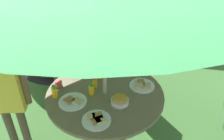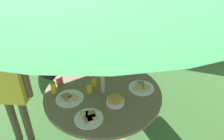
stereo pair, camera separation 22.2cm
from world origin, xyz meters
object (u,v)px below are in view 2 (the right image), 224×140
at_px(child_in_yellow_shirt, 7,79).
at_px(juice_bottle_near_left, 100,73).
at_px(plate_front_edge, 70,98).
at_px(cup_near, 59,80).
at_px(wooden_chair, 78,56).
at_px(juice_bottle_far_left, 53,88).
at_px(plate_back_edge, 141,87).
at_px(juice_bottle_center_front, 94,81).
at_px(child_in_white_shirt, 139,55).
at_px(dome_tent, 73,11).
at_px(juice_bottle_near_right, 89,88).
at_px(snack_bowl, 115,100).
at_px(garden_table, 103,105).
at_px(plate_far_right, 89,118).

relative_size(child_in_yellow_shirt, juice_bottle_near_left, 11.40).
xyz_separation_m(plate_front_edge, cup_near, (-0.22, 0.20, 0.02)).
height_order(wooden_chair, juice_bottle_far_left, wooden_chair).
distance_m(plate_back_edge, cup_near, 0.83).
distance_m(child_in_yellow_shirt, juice_bottle_center_front, 0.84).
xyz_separation_m(wooden_chair, child_in_white_shirt, (0.92, -0.12, 0.24)).
distance_m(dome_tent, juice_bottle_far_left, 2.07).
xyz_separation_m(juice_bottle_near_left, juice_bottle_far_left, (-0.32, -0.39, 0.01)).
bearing_deg(wooden_chair, plate_back_edge, -73.68).
bearing_deg(child_in_white_shirt, child_in_yellow_shirt, -34.51).
height_order(wooden_chair, juice_bottle_near_right, wooden_chair).
height_order(dome_tent, juice_bottle_near_right, dome_tent).
height_order(juice_bottle_far_left, cup_near, juice_bottle_far_left).
bearing_deg(child_in_white_shirt, juice_bottle_center_front, -9.22).
xyz_separation_m(dome_tent, child_in_yellow_shirt, (0.28, -1.98, -0.05)).
distance_m(dome_tent, plate_back_edge, 2.22).
bearing_deg(snack_bowl, cup_near, 168.22).
distance_m(wooden_chair, child_in_yellow_shirt, 1.21).
bearing_deg(plate_front_edge, juice_bottle_center_front, 62.58).
bearing_deg(snack_bowl, garden_table, 142.96).
distance_m(child_in_white_shirt, snack_bowl, 0.94).
bearing_deg(dome_tent, cup_near, -80.70).
bearing_deg(juice_bottle_near_right, wooden_chair, 122.31).
xyz_separation_m(garden_table, plate_far_right, (0.01, -0.38, 0.17)).
bearing_deg(juice_bottle_center_front, juice_bottle_near_right, -90.77).
bearing_deg(snack_bowl, juice_bottle_far_left, -176.90).
relative_size(dome_tent, juice_bottle_near_right, 18.02).
bearing_deg(garden_table, snack_bowl, -37.04).
bearing_deg(cup_near, plate_back_edge, 11.22).
xyz_separation_m(plate_front_edge, juice_bottle_near_right, (0.14, 0.15, 0.04)).
bearing_deg(cup_near, plate_front_edge, -42.65).
height_order(snack_bowl, juice_bottle_far_left, juice_bottle_far_left).
height_order(plate_back_edge, juice_bottle_far_left, juice_bottle_far_left).
bearing_deg(cup_near, juice_bottle_near_left, 31.51).
bearing_deg(cup_near, garden_table, -1.10).
height_order(child_in_white_shirt, child_in_yellow_shirt, child_in_yellow_shirt).
relative_size(child_in_yellow_shirt, snack_bowl, 8.13).
relative_size(wooden_chair, plate_back_edge, 3.73).
bearing_deg(child_in_white_shirt, dome_tent, -112.92).
bearing_deg(child_in_white_shirt, juice_bottle_near_left, -14.31).
bearing_deg(plate_back_edge, garden_table, -153.31).
bearing_deg(juice_bottle_near_right, juice_bottle_near_left, 89.51).
bearing_deg(child_in_yellow_shirt, juice_bottle_near_right, -1.47).
height_order(snack_bowl, juice_bottle_near_left, juice_bottle_near_left).
xyz_separation_m(plate_front_edge, juice_bottle_near_left, (0.14, 0.43, 0.04)).
height_order(plate_back_edge, cup_near, cup_near).
bearing_deg(wooden_chair, cup_near, -112.36).
bearing_deg(juice_bottle_near_left, child_in_yellow_shirt, -150.90).
bearing_deg(child_in_white_shirt, snack_bowl, 11.50).
relative_size(child_in_yellow_shirt, juice_bottle_far_left, 10.25).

